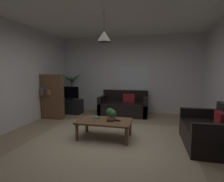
{
  "coord_description": "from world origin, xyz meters",
  "views": [
    {
      "loc": [
        0.89,
        -3.48,
        1.49
      ],
      "look_at": [
        0.0,
        0.3,
        1.05
      ],
      "focal_mm": 27.84,
      "sensor_mm": 36.0,
      "label": 1
    }
  ],
  "objects_px": {
    "potted_palm_corner": "(72,92)",
    "remote_on_table_1": "(117,120)",
    "couch_under_window": "(124,107)",
    "potted_plant_on_table": "(111,114)",
    "coffee_table": "(104,123)",
    "bookshelf_corner": "(52,97)",
    "book_on_table_1": "(96,119)",
    "tv": "(69,93)",
    "book_on_table_2": "(96,118)",
    "remote_on_table_0": "(111,121)",
    "couch_right_side": "(211,133)",
    "tv_stand": "(69,106)",
    "pendant_lamp": "(104,36)",
    "book_on_table_0": "(96,120)"
  },
  "relations": [
    {
      "from": "potted_palm_corner",
      "to": "remote_on_table_1",
      "type": "bearing_deg",
      "value": -47.13
    },
    {
      "from": "remote_on_table_1",
      "to": "couch_under_window",
      "type": "bearing_deg",
      "value": 33.66
    },
    {
      "from": "couch_under_window",
      "to": "potted_plant_on_table",
      "type": "xyz_separation_m",
      "value": [
        0.08,
        -2.19,
        0.28
      ]
    },
    {
      "from": "coffee_table",
      "to": "bookshelf_corner",
      "type": "xyz_separation_m",
      "value": [
        -2.04,
        1.2,
        0.35
      ]
    },
    {
      "from": "book_on_table_1",
      "to": "tv",
      "type": "xyz_separation_m",
      "value": [
        -1.67,
        2.01,
        0.29
      ]
    },
    {
      "from": "book_on_table_2",
      "to": "remote_on_table_0",
      "type": "relative_size",
      "value": 0.86
    },
    {
      "from": "coffee_table",
      "to": "book_on_table_2",
      "type": "bearing_deg",
      "value": -165.81
    },
    {
      "from": "couch_right_side",
      "to": "book_on_table_1",
      "type": "height_order",
      "value": "couch_right_side"
    },
    {
      "from": "couch_right_side",
      "to": "tv",
      "type": "relative_size",
      "value": 1.82
    },
    {
      "from": "potted_palm_corner",
      "to": "couch_under_window",
      "type": "bearing_deg",
      "value": -6.46
    },
    {
      "from": "potted_palm_corner",
      "to": "tv",
      "type": "bearing_deg",
      "value": -76.74
    },
    {
      "from": "book_on_table_1",
      "to": "potted_palm_corner",
      "type": "distance_m",
      "value": 3.09
    },
    {
      "from": "remote_on_table_0",
      "to": "remote_on_table_1",
      "type": "bearing_deg",
      "value": 111.22
    },
    {
      "from": "book_on_table_2",
      "to": "tv_stand",
      "type": "height_order",
      "value": "tv_stand"
    },
    {
      "from": "book_on_table_1",
      "to": "bookshelf_corner",
      "type": "height_order",
      "value": "bookshelf_corner"
    },
    {
      "from": "book_on_table_2",
      "to": "remote_on_table_1",
      "type": "bearing_deg",
      "value": 8.06
    },
    {
      "from": "book_on_table_2",
      "to": "tv",
      "type": "height_order",
      "value": "tv"
    },
    {
      "from": "couch_right_side",
      "to": "pendant_lamp",
      "type": "bearing_deg",
      "value": -88.5
    },
    {
      "from": "couch_right_side",
      "to": "book_on_table_0",
      "type": "relative_size",
      "value": 11.76
    },
    {
      "from": "coffee_table",
      "to": "pendant_lamp",
      "type": "distance_m",
      "value": 1.87
    },
    {
      "from": "remote_on_table_1",
      "to": "tv_stand",
      "type": "distance_m",
      "value": 2.91
    },
    {
      "from": "book_on_table_1",
      "to": "remote_on_table_1",
      "type": "relative_size",
      "value": 0.81
    },
    {
      "from": "tv_stand",
      "to": "tv",
      "type": "height_order",
      "value": "tv"
    },
    {
      "from": "book_on_table_1",
      "to": "remote_on_table_0",
      "type": "bearing_deg",
      "value": -0.95
    },
    {
      "from": "couch_under_window",
      "to": "pendant_lamp",
      "type": "bearing_deg",
      "value": -91.68
    },
    {
      "from": "couch_under_window",
      "to": "book_on_table_0",
      "type": "distance_m",
      "value": 2.29
    },
    {
      "from": "remote_on_table_0",
      "to": "potted_palm_corner",
      "type": "xyz_separation_m",
      "value": [
        -2.13,
        2.51,
        0.28
      ]
    },
    {
      "from": "book_on_table_0",
      "to": "book_on_table_1",
      "type": "distance_m",
      "value": 0.02
    },
    {
      "from": "potted_palm_corner",
      "to": "couch_right_side",
      "type": "bearing_deg",
      "value": -30.04
    },
    {
      "from": "bookshelf_corner",
      "to": "potted_plant_on_table",
      "type": "bearing_deg",
      "value": -28.12
    },
    {
      "from": "coffee_table",
      "to": "remote_on_table_1",
      "type": "xyz_separation_m",
      "value": [
        0.28,
        0.02,
        0.07
      ]
    },
    {
      "from": "bookshelf_corner",
      "to": "pendant_lamp",
      "type": "bearing_deg",
      "value": -30.43
    },
    {
      "from": "tv",
      "to": "couch_under_window",
      "type": "bearing_deg",
      "value": 7.72
    },
    {
      "from": "remote_on_table_0",
      "to": "pendant_lamp",
      "type": "bearing_deg",
      "value": -123.41
    },
    {
      "from": "potted_palm_corner",
      "to": "pendant_lamp",
      "type": "bearing_deg",
      "value": -51.11
    },
    {
      "from": "couch_under_window",
      "to": "bookshelf_corner",
      "type": "bearing_deg",
      "value": -154.26
    },
    {
      "from": "book_on_table_0",
      "to": "potted_plant_on_table",
      "type": "bearing_deg",
      "value": 14.8
    },
    {
      "from": "couch_under_window",
      "to": "tv_stand",
      "type": "distance_m",
      "value": 1.94
    },
    {
      "from": "potted_plant_on_table",
      "to": "couch_under_window",
      "type": "bearing_deg",
      "value": 92.05
    },
    {
      "from": "potted_palm_corner",
      "to": "bookshelf_corner",
      "type": "relative_size",
      "value": 1.06
    },
    {
      "from": "tv_stand",
      "to": "potted_palm_corner",
      "type": "height_order",
      "value": "potted_palm_corner"
    },
    {
      "from": "couch_under_window",
      "to": "book_on_table_0",
      "type": "relative_size",
      "value": 14.17
    },
    {
      "from": "book_on_table_1",
      "to": "book_on_table_2",
      "type": "relative_size",
      "value": 0.94
    },
    {
      "from": "couch_right_side",
      "to": "pendant_lamp",
      "type": "height_order",
      "value": "pendant_lamp"
    },
    {
      "from": "book_on_table_2",
      "to": "remote_on_table_0",
      "type": "height_order",
      "value": "book_on_table_2"
    },
    {
      "from": "couch_right_side",
      "to": "remote_on_table_0",
      "type": "relative_size",
      "value": 8.4
    },
    {
      "from": "book_on_table_1",
      "to": "pendant_lamp",
      "type": "height_order",
      "value": "pendant_lamp"
    },
    {
      "from": "couch_right_side",
      "to": "tv",
      "type": "xyz_separation_m",
      "value": [
        -4.02,
        1.9,
        0.46
      ]
    },
    {
      "from": "couch_right_side",
      "to": "tv_stand",
      "type": "distance_m",
      "value": 4.45
    },
    {
      "from": "coffee_table",
      "to": "bookshelf_corner",
      "type": "bearing_deg",
      "value": 149.57
    }
  ]
}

